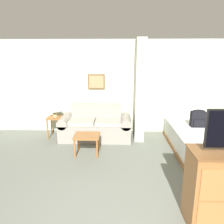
{
  "coord_description": "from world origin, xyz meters",
  "views": [
    {
      "loc": [
        -0.21,
        -1.85,
        2.17
      ],
      "look_at": [
        -0.35,
        2.49,
        1.05
      ],
      "focal_mm": 35.0,
      "sensor_mm": 36.0,
      "label": 1
    }
  ],
  "objects_px": {
    "table_lamp": "(55,107)",
    "backpack": "(198,118)",
    "couch": "(96,126)",
    "bed": "(202,139)",
    "coffee_table": "(87,138)"
  },
  "relations": [
    {
      "from": "backpack",
      "to": "table_lamp",
      "type": "bearing_deg",
      "value": 171.39
    },
    {
      "from": "couch",
      "to": "bed",
      "type": "xyz_separation_m",
      "value": [
        2.6,
        -0.64,
        -0.07
      ]
    },
    {
      "from": "couch",
      "to": "bed",
      "type": "relative_size",
      "value": 0.91
    },
    {
      "from": "couch",
      "to": "coffee_table",
      "type": "height_order",
      "value": "couch"
    },
    {
      "from": "table_lamp",
      "to": "backpack",
      "type": "bearing_deg",
      "value": -8.61
    },
    {
      "from": "couch",
      "to": "bed",
      "type": "bearing_deg",
      "value": -13.87
    },
    {
      "from": "couch",
      "to": "backpack",
      "type": "bearing_deg",
      "value": -10.88
    },
    {
      "from": "couch",
      "to": "table_lamp",
      "type": "xyz_separation_m",
      "value": [
        -1.1,
        0.06,
        0.51
      ]
    },
    {
      "from": "couch",
      "to": "table_lamp",
      "type": "relative_size",
      "value": 4.62
    },
    {
      "from": "coffee_table",
      "to": "backpack",
      "type": "xyz_separation_m",
      "value": [
        2.61,
        0.52,
        0.34
      ]
    },
    {
      "from": "coffee_table",
      "to": "bed",
      "type": "bearing_deg",
      "value": 7.74
    },
    {
      "from": "bed",
      "to": "backpack",
      "type": "height_order",
      "value": "backpack"
    },
    {
      "from": "coffee_table",
      "to": "backpack",
      "type": "bearing_deg",
      "value": 11.33
    },
    {
      "from": "table_lamp",
      "to": "backpack",
      "type": "relative_size",
      "value": 0.96
    },
    {
      "from": "couch",
      "to": "coffee_table",
      "type": "bearing_deg",
      "value": -95.04
    }
  ]
}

